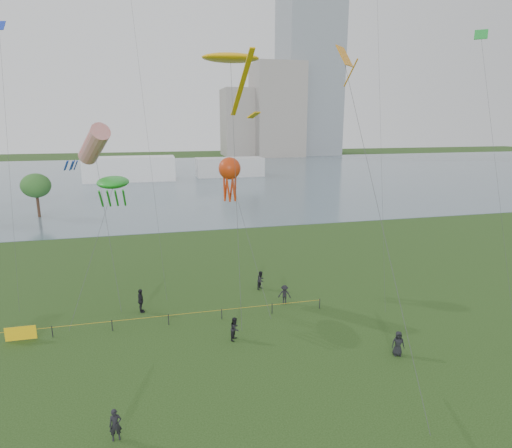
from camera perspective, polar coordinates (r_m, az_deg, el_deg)
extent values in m
plane|color=#1A3410|center=(23.70, 6.32, -25.12)|extent=(400.00, 400.00, 0.00)
cube|color=slate|center=(118.40, -10.41, 6.22)|extent=(400.00, 120.00, 0.08)
cube|color=slate|center=(202.69, 7.25, 26.40)|extent=(24.00, 24.00, 120.00)
cube|color=gray|center=(186.90, 2.79, 14.88)|extent=(20.00, 20.00, 38.00)
cube|color=gray|center=(189.27, -1.94, 13.36)|extent=(16.00, 18.00, 28.00)
cube|color=silver|center=(113.03, -16.44, 7.07)|extent=(22.00, 8.00, 6.00)
cube|color=silver|center=(117.76, -3.53, 7.59)|extent=(18.00, 7.00, 5.00)
cylinder|color=#3A251A|center=(75.11, -27.01, 1.96)|extent=(0.44, 0.44, 3.11)
ellipsoid|color=#346A2A|center=(74.58, -27.30, 4.58)|extent=(4.42, 4.42, 3.73)
cylinder|color=black|center=(33.99, -25.53, -12.83)|extent=(0.07, 0.07, 0.85)
cylinder|color=black|center=(33.35, -18.64, -12.69)|extent=(0.07, 0.07, 0.85)
cylinder|color=black|center=(33.18, -11.59, -12.36)|extent=(0.07, 0.07, 0.85)
cylinder|color=black|center=(33.48, -4.59, -11.86)|extent=(0.07, 0.07, 0.85)
cylinder|color=black|center=(34.26, 2.15, -11.21)|extent=(0.07, 0.07, 0.85)
cylinder|color=black|center=(35.47, 8.49, -10.45)|extent=(0.07, 0.07, 0.85)
cylinder|color=gold|center=(33.04, -11.62, -11.86)|extent=(24.00, 0.03, 0.03)
cube|color=yellow|center=(34.43, -28.88, -12.64)|extent=(2.00, 0.04, 1.00)
imported|color=black|center=(30.42, -2.82, -13.75)|extent=(0.95, 1.01, 1.65)
imported|color=black|center=(35.89, 3.82, -9.36)|extent=(1.19, 0.93, 1.62)
imported|color=black|center=(35.43, -15.11, -9.86)|extent=(0.70, 1.21, 1.94)
imported|color=black|center=(30.03, 18.41, -14.88)|extent=(0.92, 0.73, 1.65)
imported|color=black|center=(23.29, -18.23, -24.09)|extent=(0.63, 0.46, 1.61)
imported|color=black|center=(38.77, 0.66, -7.49)|extent=(1.02, 1.03, 1.68)
cylinder|color=#3F3F42|center=(32.59, -2.69, 4.83)|extent=(0.93, 7.98, 19.67)
ellipsoid|color=#EAA70C|center=(36.53, -3.41, 21.24)|extent=(4.65, 2.91, 0.73)
cube|color=#EAA70C|center=(32.18, -1.93, 17.99)|extent=(0.36, 6.98, 4.09)
cube|color=#EAA70C|center=(28.37, -0.28, 14.34)|extent=(0.95, 0.95, 0.42)
cylinder|color=#3F3F42|center=(36.97, -19.21, -0.24)|extent=(1.66, 5.56, 12.88)
cylinder|color=red|center=(38.90, -20.80, 9.90)|extent=(3.45, 4.94, 3.65)
cylinder|color=#1A39B6|center=(38.02, -22.91, 7.22)|extent=(0.60, 1.13, 0.88)
cylinder|color=#1A39B6|center=(38.44, -23.23, 7.25)|extent=(0.60, 1.13, 0.88)
cylinder|color=#1A39B6|center=(38.38, -23.93, 7.17)|extent=(0.60, 1.13, 0.88)
cylinder|color=#1A39B6|center=(37.92, -24.05, 7.10)|extent=(0.60, 1.13, 0.88)
cylinder|color=#1A39B6|center=(37.70, -23.42, 7.13)|extent=(0.60, 1.13, 0.88)
cylinder|color=#3F3F42|center=(34.32, -21.06, -3.76)|extent=(3.54, 3.96, 10.19)
ellipsoid|color=#1A921F|center=(34.98, -18.53, 5.32)|extent=(2.41, 4.34, 0.84)
cylinder|color=#1A921F|center=(33.63, -19.96, 3.17)|extent=(0.16, 1.79, 1.54)
cylinder|color=#1A921F|center=(33.58, -19.03, 3.23)|extent=(0.16, 1.79, 1.54)
cylinder|color=#1A921F|center=(33.53, -18.10, 3.28)|extent=(0.16, 1.79, 1.54)
cylinder|color=#1A921F|center=(33.49, -17.16, 3.34)|extent=(0.16, 1.79, 1.54)
cylinder|color=#3F3F42|center=(35.19, -0.95, -1.95)|extent=(1.64, 8.15, 10.73)
sphere|color=#B9320D|center=(37.94, -3.55, 7.41)|extent=(1.96, 1.96, 1.96)
cylinder|color=#B9320D|center=(38.24, -2.77, 5.05)|extent=(0.18, 0.54, 2.60)
cylinder|color=#B9320D|center=(38.61, -3.26, 5.13)|extent=(0.49, 0.36, 2.61)
cylinder|color=#B9320D|center=(38.53, -3.99, 5.10)|extent=(0.49, 0.36, 2.61)
cylinder|color=#B9320D|center=(38.06, -4.25, 4.99)|extent=(0.18, 0.54, 2.60)
cylinder|color=#B9320D|center=(37.68, -3.77, 4.91)|extent=(0.49, 0.36, 2.61)
cylinder|color=#B9320D|center=(37.77, -3.02, 4.94)|extent=(0.49, 0.36, 2.61)
cylinder|color=#3F3F42|center=(23.39, 16.71, -0.88)|extent=(1.44, 8.69, 18.37)
cube|color=orange|center=(26.45, 11.72, 21.08)|extent=(1.37, 1.37, 1.12)
cylinder|color=orange|center=(25.52, 12.51, 19.06)|extent=(0.08, 1.58, 1.35)
cube|color=#198C2D|center=(38.25, 27.82, 21.46)|extent=(0.97, 0.68, 0.76)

